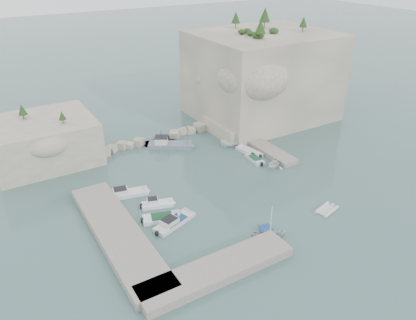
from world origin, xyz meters
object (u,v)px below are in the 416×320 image
inflatable_dinghy (326,211)px  tender_east_c (249,153)px  rowboat (270,237)px  tender_east_a (274,167)px  tender_east_b (255,161)px  motorboat_c (162,220)px  work_boat (170,147)px  motorboat_b (158,206)px  tender_east_d (232,146)px  motorboat_d (175,224)px  motorboat_a (127,195)px

inflatable_dinghy → tender_east_c: size_ratio=0.65×
rowboat → tender_east_a: tender_east_a is taller
inflatable_dinghy → tender_east_a: size_ratio=1.07×
tender_east_b → motorboat_c: bearing=114.4°
tender_east_a → work_boat: 18.86m
motorboat_b → tender_east_c: (20.41, 6.74, 0.00)m
tender_east_d → tender_east_b: bearing=-170.7°
inflatable_dinghy → tender_east_a: 13.35m
motorboat_b → inflatable_dinghy: (18.99, -12.80, 0.00)m
inflatable_dinghy → motorboat_b: bearing=131.7°
motorboat_b → work_boat: (9.70, 15.71, 0.00)m
motorboat_d → tender_east_b: (19.40, 8.80, 0.00)m
motorboat_a → tender_east_d: (22.09, 5.83, 0.00)m
rowboat → tender_east_a: 18.15m
motorboat_a → motorboat_c: 8.09m
motorboat_c → tender_east_b: bearing=36.3°
motorboat_c → work_boat: work_boat is taller
tender_east_b → tender_east_a: bearing=-155.4°
tender_east_c → tender_east_d: (-0.95, 3.81, 0.00)m
rowboat → motorboat_d: bearing=59.6°
motorboat_c → tender_east_b: 21.58m
motorboat_d → tender_east_b: bearing=5.2°
motorboat_d → work_boat: work_boat is taller
motorboat_d → tender_east_b: size_ratio=1.46×
tender_east_c → tender_east_d: size_ratio=1.17×
motorboat_a → inflatable_dinghy: size_ratio=1.82×
rowboat → tender_east_b: (10.64, 17.23, 0.00)m
inflatable_dinghy → work_boat: size_ratio=0.43×
tender_east_d → inflatable_dinghy: bearing=-172.3°
motorboat_b → rowboat: size_ratio=1.09×
motorboat_a → tender_east_a: 23.76m
motorboat_b → tender_east_b: (19.51, 3.93, 0.00)m
work_boat → motorboat_b: bearing=-89.7°
motorboat_b → tender_east_b: bearing=28.9°
tender_east_a → tender_east_b: size_ratio=0.75×
inflatable_dinghy → tender_east_d: 23.35m
motorboat_c → tender_east_a: size_ratio=1.62×
motorboat_c → inflatable_dinghy: size_ratio=1.51×
motorboat_a → tender_east_c: 23.12m
tender_east_d → work_boat: work_boat is taller
motorboat_b → rowboat: (8.88, -13.30, 0.00)m
motorboat_c → tender_east_a: bearing=26.5°
tender_east_a → tender_east_b: (-1.23, 3.50, 0.00)m
motorboat_b → work_boat: bearing=75.8°
tender_east_c → inflatable_dinghy: bearing=166.0°
tender_east_d → work_boat: 11.04m
inflatable_dinghy → tender_east_d: size_ratio=0.76×
work_boat → rowboat: bearing=-59.6°
motorboat_d → tender_east_d: (19.35, 15.42, 0.00)m
inflatable_dinghy → tender_east_b: 16.74m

